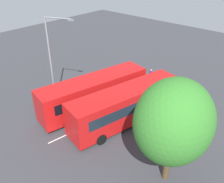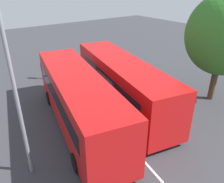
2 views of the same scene
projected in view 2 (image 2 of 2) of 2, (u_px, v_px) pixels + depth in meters
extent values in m
plane|color=#38383D|center=(99.00, 111.00, 15.50)|extent=(68.32, 68.32, 0.00)
cube|color=red|center=(122.00, 82.00, 15.40)|extent=(11.27, 4.80, 3.01)
cube|color=#19232D|center=(94.00, 50.00, 19.51)|extent=(0.59, 2.20, 1.26)
cube|color=#19232D|center=(105.00, 80.00, 14.79)|extent=(9.03, 2.04, 0.96)
cube|color=#19232D|center=(138.00, 74.00, 15.69)|extent=(9.03, 2.04, 0.96)
cube|color=black|center=(94.00, 44.00, 19.29)|extent=(0.53, 2.00, 0.32)
cube|color=black|center=(95.00, 73.00, 20.46)|extent=(0.59, 2.29, 0.36)
cylinder|color=black|center=(90.00, 84.00, 18.44)|extent=(0.98, 0.47, 0.94)
cylinder|color=black|center=(116.00, 79.00, 19.32)|extent=(0.98, 0.47, 0.94)
cylinder|color=black|center=(130.00, 130.00, 12.69)|extent=(0.98, 0.47, 0.94)
cylinder|color=black|center=(165.00, 121.00, 13.56)|extent=(0.98, 0.47, 0.94)
cube|color=red|center=(78.00, 99.00, 13.16)|extent=(11.27, 4.80, 3.01)
cube|color=black|center=(57.00, 59.00, 17.27)|extent=(0.59, 2.20, 1.26)
cube|color=black|center=(56.00, 98.00, 12.55)|extent=(9.03, 2.03, 0.96)
cube|color=black|center=(97.00, 90.00, 13.45)|extent=(9.03, 2.03, 0.96)
cube|color=black|center=(56.00, 53.00, 17.06)|extent=(0.53, 2.00, 0.32)
cube|color=black|center=(60.00, 84.00, 18.22)|extent=(0.59, 2.29, 0.36)
cylinder|color=black|center=(49.00, 98.00, 16.21)|extent=(0.98, 0.47, 0.94)
cylinder|color=black|center=(81.00, 92.00, 17.09)|extent=(0.98, 0.47, 0.94)
cylinder|color=black|center=(76.00, 162.00, 10.45)|extent=(0.98, 0.47, 0.94)
cylinder|color=black|center=(122.00, 148.00, 11.33)|extent=(0.98, 0.47, 0.94)
cylinder|color=#232833|center=(44.00, 75.00, 20.37)|extent=(0.13, 0.13, 0.82)
cylinder|color=#232833|center=(43.00, 75.00, 20.40)|extent=(0.13, 0.13, 0.82)
cylinder|color=#721966|center=(42.00, 67.00, 20.06)|extent=(0.45, 0.45, 0.65)
sphere|color=tan|center=(42.00, 62.00, 19.87)|extent=(0.22, 0.22, 0.22)
cylinder|color=gray|center=(14.00, 86.00, 8.65)|extent=(0.16, 0.16, 8.86)
cylinder|color=#4C3823|center=(214.00, 81.00, 16.52)|extent=(0.44, 0.44, 2.84)
ellipsoid|color=#337A28|center=(224.00, 35.00, 15.02)|extent=(5.24, 4.71, 5.50)
cube|color=silver|center=(99.00, 111.00, 15.49)|extent=(13.69, 2.34, 0.01)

